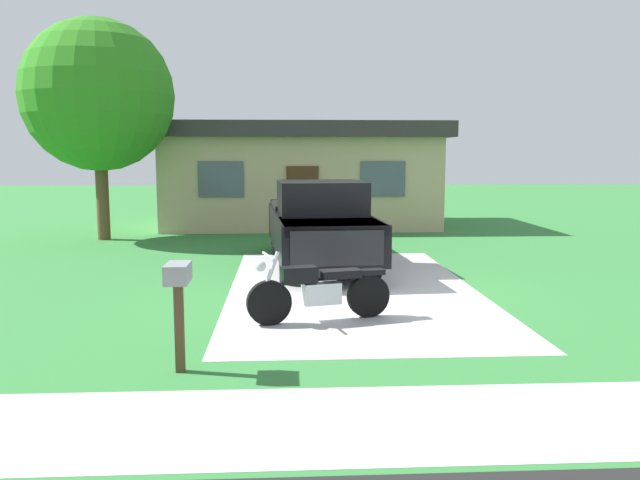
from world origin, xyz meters
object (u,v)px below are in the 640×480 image
motorcycle (319,290)px  neighbor_house (300,174)px  shade_tree (98,96)px  pickup_truck (319,223)px  mailbox (178,288)px

motorcycle → neighbor_house: size_ratio=0.23×
motorcycle → neighbor_house: bearing=89.7°
shade_tree → pickup_truck: bearing=-38.2°
motorcycle → mailbox: (-1.71, -2.17, 0.51)m
pickup_truck → neighbor_house: neighbor_house is taller
motorcycle → mailbox: bearing=-128.2°
motorcycle → neighbor_house: 13.31m
shade_tree → neighbor_house: (5.82, 3.66, -2.32)m
pickup_truck → mailbox: pickup_truck is taller
shade_tree → motorcycle: bearing=-59.0°
pickup_truck → mailbox: 7.29m
motorcycle → shade_tree: bearing=121.0°
pickup_truck → shade_tree: bearing=141.8°
motorcycle → shade_tree: 11.76m
pickup_truck → mailbox: bearing=-105.7°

